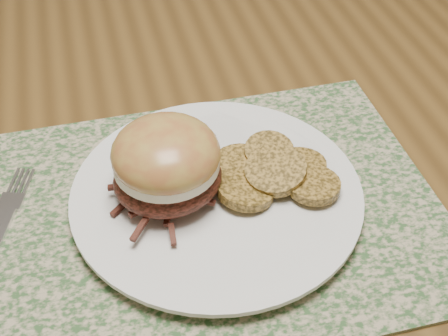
{
  "coord_description": "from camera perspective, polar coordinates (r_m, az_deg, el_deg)",
  "views": [
    {
      "loc": [
        -0.17,
        -0.59,
        1.19
      ],
      "look_at": [
        -0.06,
        -0.18,
        0.79
      ],
      "focal_mm": 50.0,
      "sensor_mm": 36.0,
      "label": 1
    }
  ],
  "objects": [
    {
      "name": "dinner_plate",
      "position": [
        0.59,
        -0.68,
        -2.57
      ],
      "size": [
        0.26,
        0.26,
        0.02
      ],
      "primitive_type": "cylinder",
      "color": "white",
      "rests_on": "placemat"
    },
    {
      "name": "dining_table",
      "position": [
        0.8,
        1.17,
        3.03
      ],
      "size": [
        1.5,
        0.9,
        0.75
      ],
      "color": "brown",
      "rests_on": "ground"
    },
    {
      "name": "pork_sandwich",
      "position": [
        0.56,
        -5.28,
        0.41
      ],
      "size": [
        0.13,
        0.13,
        0.08
      ],
      "rotation": [
        0.0,
        0.0,
        0.42
      ],
      "color": "black",
      "rests_on": "dinner_plate"
    },
    {
      "name": "roasted_potatoes",
      "position": [
        0.6,
        4.42,
        -0.33
      ],
      "size": [
        0.13,
        0.12,
        0.03
      ],
      "color": "olive",
      "rests_on": "dinner_plate"
    },
    {
      "name": "placemat",
      "position": [
        0.59,
        -1.97,
        -4.13
      ],
      "size": [
        0.45,
        0.33,
        0.0
      ],
      "primitive_type": "cube",
      "color": "#31532B",
      "rests_on": "dining_table"
    }
  ]
}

